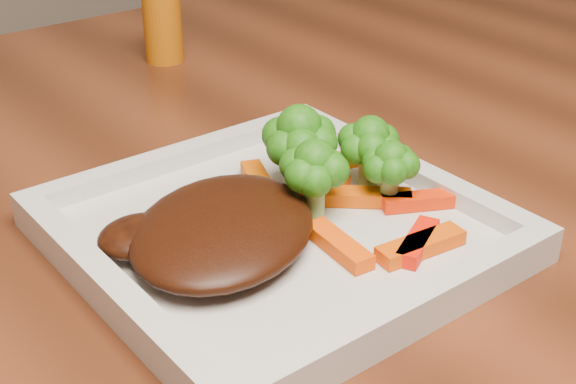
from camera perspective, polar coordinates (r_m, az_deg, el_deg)
plate at (r=0.56m, az=-0.81°, el=-3.11°), size 0.27×0.27×0.01m
steak at (r=0.52m, az=-4.65°, el=-2.64°), size 0.19×0.18×0.03m
broccoli_0 at (r=0.59m, az=0.80°, el=3.22°), size 0.07×0.07×0.07m
broccoli_1 at (r=0.59m, az=5.83°, el=3.15°), size 0.06×0.06×0.06m
broccoli_2 at (r=0.57m, az=7.30°, el=1.73°), size 0.06×0.06×0.06m
broccoli_3 at (r=0.55m, az=1.88°, el=1.04°), size 0.06×0.06×0.06m
carrot_0 at (r=0.53m, az=9.22°, el=-3.53°), size 0.05×0.04×0.01m
carrot_1 at (r=0.58m, az=9.29°, el=-0.62°), size 0.05×0.04×0.01m
carrot_2 at (r=0.53m, az=3.63°, el=-3.79°), size 0.02×0.06×0.01m
carrot_3 at (r=0.64m, az=4.00°, el=2.30°), size 0.05×0.03×0.01m
carrot_4 at (r=0.60m, az=-2.08°, el=0.70°), size 0.04×0.06×0.01m
carrot_5 at (r=0.58m, az=5.72°, el=-0.36°), size 0.06×0.05×0.01m
carrot_6 at (r=0.59m, az=1.98°, el=0.18°), size 0.06×0.02×0.01m
spice_shaker at (r=0.90m, az=-8.93°, el=12.00°), size 0.05×0.05×0.09m
carrot_7 at (r=0.53m, az=9.42°, el=-3.77°), size 0.07×0.02×0.01m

